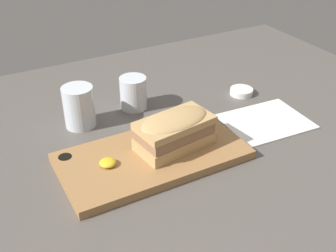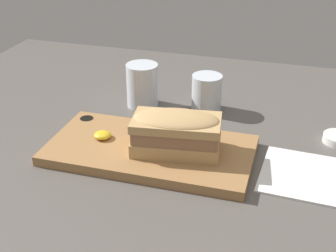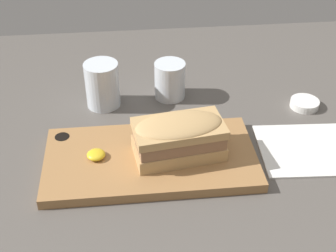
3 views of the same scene
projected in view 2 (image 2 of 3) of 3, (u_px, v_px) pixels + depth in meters
dining_table at (186, 178)px, 84.81cm from camera, size 142.19×126.73×2.00cm
serving_board at (150, 150)px, 89.82cm from camera, size 39.07×20.20×1.98cm
sandwich at (176, 131)px, 85.96cm from camera, size 17.19×10.81×7.69cm
mustard_dollop at (103, 135)px, 91.75cm from camera, size 3.38×3.38×1.35cm
water_glass at (142, 88)px, 108.14cm from camera, size 7.36×7.36×10.06cm
wine_glass at (207, 94)px, 106.14cm from camera, size 6.86×6.86×8.39cm
napkin at (318, 178)px, 82.79cm from camera, size 20.85×16.98×0.40cm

